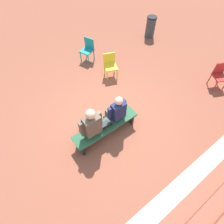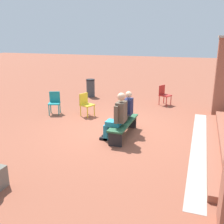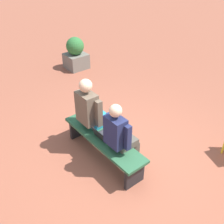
% 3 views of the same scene
% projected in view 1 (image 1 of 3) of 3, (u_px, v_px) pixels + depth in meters
% --- Properties ---
extents(ground_plane, '(60.00, 60.00, 0.00)m').
position_uv_depth(ground_plane, '(109.00, 121.00, 5.13)').
color(ground_plane, brown).
extents(concrete_strip, '(6.08, 0.40, 0.01)m').
position_uv_depth(concrete_strip, '(163.00, 204.00, 3.81)').
color(concrete_strip, '#A8A399').
rests_on(concrete_strip, ground).
extents(bench, '(1.80, 0.44, 0.45)m').
position_uv_depth(bench, '(106.00, 127.00, 4.58)').
color(bench, '#285638').
rests_on(bench, ground).
extents(person_student, '(0.51, 0.65, 1.30)m').
position_uv_depth(person_student, '(116.00, 111.00, 4.47)').
color(person_student, '#4C473D').
rests_on(person_student, ground).
extents(person_adult, '(0.58, 0.73, 1.41)m').
position_uv_depth(person_adult, '(90.00, 125.00, 4.16)').
color(person_adult, teal).
rests_on(person_adult, ground).
extents(laptop, '(0.32, 0.29, 0.21)m').
position_uv_depth(laptop, '(106.00, 125.00, 4.46)').
color(laptop, black).
rests_on(laptop, bench).
extents(plastic_chair_by_pillar, '(0.54, 0.54, 0.84)m').
position_uv_depth(plastic_chair_by_pillar, '(110.00, 64.00, 5.96)').
color(plastic_chair_by_pillar, gold).
rests_on(plastic_chair_by_pillar, ground).
extents(plastic_chair_foreground, '(0.55, 0.55, 0.84)m').
position_uv_depth(plastic_chair_foreground, '(88.00, 48.00, 6.52)').
color(plastic_chair_foreground, teal).
rests_on(plastic_chair_foreground, ground).
extents(plastic_chair_mid_courtyard, '(0.56, 0.56, 0.84)m').
position_uv_depth(plastic_chair_mid_courtyard, '(220.00, 74.00, 5.65)').
color(plastic_chair_mid_courtyard, red).
rests_on(plastic_chair_mid_courtyard, ground).
extents(litter_bin, '(0.42, 0.42, 0.86)m').
position_uv_depth(litter_bin, '(151.00, 27.00, 7.58)').
color(litter_bin, '#383D42').
rests_on(litter_bin, ground).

